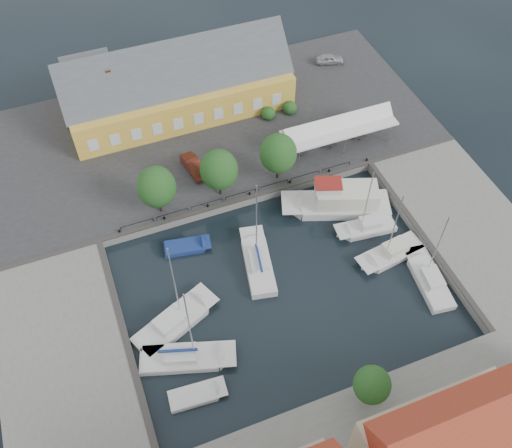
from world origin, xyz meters
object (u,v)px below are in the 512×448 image
(warehouse, at_px, (173,87))
(east_boat_c, at_px, (429,281))
(trawler, at_px, (340,202))
(east_boat_a, at_px, (366,228))
(center_sailboat, at_px, (258,264))
(tent_canopy, at_px, (339,128))
(west_boat_c, at_px, (174,323))
(launch_sw, at_px, (197,396))
(launch_nw, at_px, (187,247))
(car_silver, at_px, (330,59))
(west_boat_d, at_px, (185,358))
(car_red, at_px, (194,166))
(east_boat_b, at_px, (391,254))

(warehouse, relative_size, east_boat_c, 2.81)
(trawler, bearing_deg, warehouse, 119.57)
(trawler, relative_size, east_boat_a, 1.29)
(center_sailboat, relative_size, east_boat_c, 1.18)
(tent_canopy, height_order, west_boat_c, west_boat_c)
(east_boat_a, height_order, launch_sw, east_boat_a)
(east_boat_c, bearing_deg, launch_nw, 148.83)
(east_boat_a, bearing_deg, center_sailboat, -179.37)
(east_boat_c, bearing_deg, center_sailboat, 152.06)
(trawler, bearing_deg, car_silver, 66.77)
(car_silver, relative_size, east_boat_c, 0.38)
(east_boat_c, bearing_deg, west_boat_d, 178.26)
(car_red, height_order, launch_nw, car_red)
(center_sailboat, height_order, west_boat_c, west_boat_c)
(east_boat_b, bearing_deg, west_boat_d, -171.41)
(trawler, bearing_deg, launch_nw, 177.18)
(west_boat_c, bearing_deg, tent_canopy, 32.42)
(west_boat_d, bearing_deg, center_sailboat, 36.34)
(trawler, xyz_separation_m, east_boat_b, (2.16, -7.99, -0.76))
(warehouse, xyz_separation_m, launch_sw, (-9.10, -37.77, -4.34))
(car_silver, height_order, car_red, car_red)
(car_red, height_order, east_boat_c, east_boat_c)
(east_boat_b, distance_m, west_boat_c, 23.86)
(tent_canopy, relative_size, west_boat_d, 1.17)
(car_silver, bearing_deg, center_sailboat, 158.53)
(east_boat_b, relative_size, west_boat_c, 0.87)
(car_red, relative_size, launch_nw, 0.86)
(east_boat_c, bearing_deg, warehouse, 115.74)
(car_red, distance_m, launch_sw, 27.25)
(west_boat_c, bearing_deg, launch_sw, -91.09)
(launch_nw, bearing_deg, warehouse, 76.64)
(west_boat_c, relative_size, west_boat_d, 1.02)
(east_boat_a, distance_m, launch_sw, 25.82)
(car_silver, relative_size, launch_nw, 0.74)
(east_boat_c, height_order, west_boat_d, west_boat_d)
(center_sailboat, distance_m, east_boat_a, 12.90)
(east_boat_a, height_order, east_boat_b, east_boat_b)
(center_sailboat, distance_m, west_boat_c, 10.73)
(east_boat_a, distance_m, east_boat_c, 8.85)
(trawler, relative_size, west_boat_c, 1.04)
(car_silver, xyz_separation_m, east_boat_c, (-6.26, -36.41, -1.41))
(tent_canopy, relative_size, car_silver, 3.59)
(car_red, distance_m, center_sailboat, 15.02)
(west_boat_c, bearing_deg, warehouse, 73.43)
(car_red, xyz_separation_m, center_sailboat, (2.29, -14.78, -1.38))
(center_sailboat, height_order, west_boat_d, center_sailboat)
(west_boat_c, xyz_separation_m, launch_sw, (-0.15, -7.69, -0.17))
(tent_canopy, relative_size, launch_nw, 2.65)
(launch_nw, bearing_deg, center_sailboat, -38.30)
(east_boat_a, relative_size, west_boat_c, 0.81)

